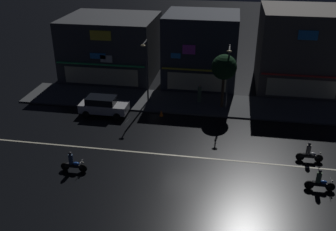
{
  "coord_description": "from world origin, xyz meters",
  "views": [
    {
      "loc": [
        3.07,
        -23.64,
        14.98
      ],
      "look_at": [
        -1.57,
        3.82,
        1.37
      ],
      "focal_mm": 40.47,
      "sensor_mm": 36.0,
      "label": 1
    }
  ],
  "objects_px": {
    "pedestrian_on_sidewalk": "(199,94)",
    "traffic_cone": "(161,113)",
    "motorcycle_lead": "(73,163)",
    "parked_car_near_kerb": "(103,105)",
    "motorcycle_following": "(309,154)",
    "motorcycle_opposite_lane": "(320,182)",
    "streetlamp_mid": "(228,72)",
    "streetlamp_west": "(147,66)"
  },
  "relations": [
    {
      "from": "motorcycle_lead",
      "to": "traffic_cone",
      "type": "relative_size",
      "value": 3.45
    },
    {
      "from": "motorcycle_lead",
      "to": "motorcycle_following",
      "type": "bearing_deg",
      "value": -169.86
    },
    {
      "from": "motorcycle_lead",
      "to": "motorcycle_following",
      "type": "height_order",
      "value": "same"
    },
    {
      "from": "parked_car_near_kerb",
      "to": "traffic_cone",
      "type": "height_order",
      "value": "parked_car_near_kerb"
    },
    {
      "from": "streetlamp_west",
      "to": "streetlamp_mid",
      "type": "relative_size",
      "value": 1.01
    },
    {
      "from": "motorcycle_following",
      "to": "traffic_cone",
      "type": "xyz_separation_m",
      "value": [
        -11.83,
        5.56,
        -0.36
      ]
    },
    {
      "from": "motorcycle_lead",
      "to": "traffic_cone",
      "type": "height_order",
      "value": "motorcycle_lead"
    },
    {
      "from": "motorcycle_lead",
      "to": "traffic_cone",
      "type": "distance_m",
      "value": 10.55
    },
    {
      "from": "motorcycle_lead",
      "to": "motorcycle_following",
      "type": "distance_m",
      "value": 16.72
    },
    {
      "from": "streetlamp_mid",
      "to": "traffic_cone",
      "type": "height_order",
      "value": "streetlamp_mid"
    },
    {
      "from": "motorcycle_following",
      "to": "traffic_cone",
      "type": "relative_size",
      "value": 3.45
    },
    {
      "from": "parked_car_near_kerb",
      "to": "traffic_cone",
      "type": "xyz_separation_m",
      "value": [
        5.2,
        0.52,
        -0.59
      ]
    },
    {
      "from": "streetlamp_mid",
      "to": "pedestrian_on_sidewalk",
      "type": "bearing_deg",
      "value": 153.65
    },
    {
      "from": "motorcycle_lead",
      "to": "pedestrian_on_sidewalk",
      "type": "bearing_deg",
      "value": -123.85
    },
    {
      "from": "motorcycle_following",
      "to": "motorcycle_opposite_lane",
      "type": "distance_m",
      "value": 3.4
    },
    {
      "from": "streetlamp_west",
      "to": "streetlamp_mid",
      "type": "distance_m",
      "value": 7.45
    },
    {
      "from": "streetlamp_mid",
      "to": "parked_car_near_kerb",
      "type": "height_order",
      "value": "streetlamp_mid"
    },
    {
      "from": "streetlamp_mid",
      "to": "motorcycle_following",
      "type": "relative_size",
      "value": 3.16
    },
    {
      "from": "streetlamp_west",
      "to": "motorcycle_opposite_lane",
      "type": "xyz_separation_m",
      "value": [
        13.73,
        -11.43,
        -3.15
      ]
    },
    {
      "from": "streetlamp_mid",
      "to": "pedestrian_on_sidewalk",
      "type": "xyz_separation_m",
      "value": [
        -2.54,
        1.26,
        -2.81
      ]
    },
    {
      "from": "streetlamp_west",
      "to": "motorcycle_lead",
      "type": "bearing_deg",
      "value": -102.19
    },
    {
      "from": "motorcycle_following",
      "to": "traffic_cone",
      "type": "distance_m",
      "value": 13.07
    },
    {
      "from": "streetlamp_mid",
      "to": "streetlamp_west",
      "type": "bearing_deg",
      "value": 177.32
    },
    {
      "from": "pedestrian_on_sidewalk",
      "to": "parked_car_near_kerb",
      "type": "xyz_separation_m",
      "value": [
        -8.3,
        -3.9,
        -0.08
      ]
    },
    {
      "from": "streetlamp_mid",
      "to": "pedestrian_on_sidewalk",
      "type": "height_order",
      "value": "streetlamp_mid"
    },
    {
      "from": "pedestrian_on_sidewalk",
      "to": "motorcycle_opposite_lane",
      "type": "height_order",
      "value": "pedestrian_on_sidewalk"
    },
    {
      "from": "pedestrian_on_sidewalk",
      "to": "motorcycle_lead",
      "type": "height_order",
      "value": "pedestrian_on_sidewalk"
    },
    {
      "from": "parked_car_near_kerb",
      "to": "traffic_cone",
      "type": "bearing_deg",
      "value": -174.27
    },
    {
      "from": "motorcycle_lead",
      "to": "streetlamp_west",
      "type": "bearing_deg",
      "value": -105.94
    },
    {
      "from": "pedestrian_on_sidewalk",
      "to": "traffic_cone",
      "type": "xyz_separation_m",
      "value": [
        -3.1,
        -3.37,
        -0.67
      ]
    },
    {
      "from": "parked_car_near_kerb",
      "to": "traffic_cone",
      "type": "distance_m",
      "value": 5.26
    },
    {
      "from": "pedestrian_on_sidewalk",
      "to": "motorcycle_following",
      "type": "distance_m",
      "value": 12.49
    },
    {
      "from": "pedestrian_on_sidewalk",
      "to": "parked_car_near_kerb",
      "type": "distance_m",
      "value": 9.17
    },
    {
      "from": "pedestrian_on_sidewalk",
      "to": "streetlamp_west",
      "type": "bearing_deg",
      "value": 121.31
    },
    {
      "from": "pedestrian_on_sidewalk",
      "to": "motorcycle_opposite_lane",
      "type": "distance_m",
      "value": 15.17
    },
    {
      "from": "motorcycle_following",
      "to": "motorcycle_opposite_lane",
      "type": "bearing_deg",
      "value": -86.68
    },
    {
      "from": "streetlamp_west",
      "to": "motorcycle_lead",
      "type": "height_order",
      "value": "streetlamp_west"
    },
    {
      "from": "motorcycle_following",
      "to": "streetlamp_west",
      "type": "bearing_deg",
      "value": 151.19
    },
    {
      "from": "streetlamp_west",
      "to": "motorcycle_lead",
      "type": "xyz_separation_m",
      "value": [
        -2.6,
        -12.04,
        -3.15
      ]
    },
    {
      "from": "traffic_cone",
      "to": "streetlamp_west",
      "type": "bearing_deg",
      "value": 126.25
    },
    {
      "from": "streetlamp_west",
      "to": "motorcycle_following",
      "type": "bearing_deg",
      "value": -30.48
    },
    {
      "from": "streetlamp_mid",
      "to": "motorcycle_lead",
      "type": "height_order",
      "value": "streetlamp_mid"
    }
  ]
}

